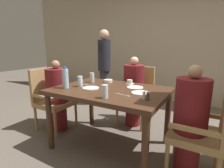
{
  "coord_description": "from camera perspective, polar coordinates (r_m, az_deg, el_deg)",
  "views": [
    {
      "loc": [
        1.06,
        -1.77,
        1.28
      ],
      "look_at": [
        0.0,
        0.05,
        0.82
      ],
      "focal_mm": 28.0,
      "sensor_mm": 36.0,
      "label": 1
    }
  ],
  "objects": [
    {
      "name": "ground_plane",
      "position": [
        2.43,
        -0.61,
        -19.35
      ],
      "size": [
        16.0,
        16.0,
        0.0
      ],
      "primitive_type": "plane",
      "color": "#60564C"
    },
    {
      "name": "wall_back",
      "position": [
        4.29,
        16.4,
        13.55
      ],
      "size": [
        8.0,
        0.06,
        2.8
      ],
      "color": "tan",
      "rests_on": "ground_plane"
    },
    {
      "name": "dining_table",
      "position": [
        2.15,
        -0.65,
        -3.94
      ],
      "size": [
        1.36,
        0.97,
        0.77
      ],
      "color": "#422819",
      "rests_on": "ground_plane"
    },
    {
      "name": "chair_left_side",
      "position": [
        2.88,
        -19.2,
        -3.91
      ],
      "size": [
        0.49,
        0.49,
        0.94
      ],
      "color": "#A88451",
      "rests_on": "ground_plane"
    },
    {
      "name": "diner_in_left_chair",
      "position": [
        2.76,
        -17.33,
        -3.47
      ],
      "size": [
        0.32,
        0.32,
        1.07
      ],
      "color": "maroon",
      "rests_on": "ground_plane"
    },
    {
      "name": "chair_far_side",
      "position": [
        2.95,
        8.09,
        -2.89
      ],
      "size": [
        0.49,
        0.49,
        0.94
      ],
      "color": "#A88451",
      "rests_on": "ground_plane"
    },
    {
      "name": "diner_in_far_chair",
      "position": [
        2.81,
        7.03,
        -2.25
      ],
      "size": [
        0.32,
        0.32,
        1.12
      ],
      "color": "maroon",
      "rests_on": "ground_plane"
    },
    {
      "name": "chair_right_side",
      "position": [
        1.93,
        28.29,
        -12.77
      ],
      "size": [
        0.49,
        0.49,
        0.94
      ],
      "color": "#A88451",
      "rests_on": "ground_plane"
    },
    {
      "name": "diner_in_right_chair",
      "position": [
        1.92,
        24.18,
        -10.55
      ],
      "size": [
        0.32,
        0.32,
        1.11
      ],
      "color": "maroon",
      "rests_on": "ground_plane"
    },
    {
      "name": "standing_host",
      "position": [
        3.78,
        -2.51,
        6.11
      ],
      "size": [
        0.27,
        0.31,
        1.61
      ],
      "color": "#2D2D33",
      "rests_on": "ground_plane"
    },
    {
      "name": "plate_main_left",
      "position": [
        2.15,
        -6.97,
        -1.32
      ],
      "size": [
        0.2,
        0.2,
        0.01
      ],
      "color": "white",
      "rests_on": "dining_table"
    },
    {
      "name": "plate_main_right",
      "position": [
        1.95,
        9.31,
        -2.9
      ],
      "size": [
        0.2,
        0.2,
        0.01
      ],
      "color": "white",
      "rests_on": "dining_table"
    },
    {
      "name": "plate_dessert_center",
      "position": [
        2.19,
        7.52,
        -1.12
      ],
      "size": [
        0.2,
        0.2,
        0.01
      ],
      "color": "white",
      "rests_on": "dining_table"
    },
    {
      "name": "teacup_with_saucer",
      "position": [
        2.39,
        5.8,
        0.58
      ],
      "size": [
        0.12,
        0.12,
        0.06
      ],
      "color": "white",
      "rests_on": "dining_table"
    },
    {
      "name": "bowl_small",
      "position": [
        2.51,
        -1.28,
        1.04
      ],
      "size": [
        0.12,
        0.12,
        0.04
      ],
      "color": "white",
      "rests_on": "dining_table"
    },
    {
      "name": "water_bottle",
      "position": [
        2.21,
        -14.98,
        1.82
      ],
      "size": [
        0.08,
        0.08,
        0.27
      ],
      "color": "#A3C6DB",
      "rests_on": "dining_table"
    },
    {
      "name": "glass_tall_near",
      "position": [
        2.27,
        -10.37,
        0.87
      ],
      "size": [
        0.06,
        0.06,
        0.14
      ],
      "color": "silver",
      "rests_on": "dining_table"
    },
    {
      "name": "glass_tall_mid",
      "position": [
        1.74,
        -2.34,
        -2.46
      ],
      "size": [
        0.06,
        0.06,
        0.14
      ],
      "color": "silver",
      "rests_on": "dining_table"
    },
    {
      "name": "glass_tall_far",
      "position": [
        2.51,
        -6.55,
        2.1
      ],
      "size": [
        0.06,
        0.06,
        0.14
      ],
      "color": "silver",
      "rests_on": "dining_table"
    },
    {
      "name": "salt_shaker",
      "position": [
        1.73,
        10.39,
        -3.66
      ],
      "size": [
        0.03,
        0.03,
        0.08
      ],
      "color": "white",
      "rests_on": "dining_table"
    },
    {
      "name": "pepper_shaker",
      "position": [
        1.72,
        11.62,
        -3.9
      ],
      "size": [
        0.03,
        0.03,
        0.08
      ],
      "color": "#4C3D2D",
      "rests_on": "dining_table"
    },
    {
      "name": "fork_beside_plate",
      "position": [
        1.85,
        3.89,
        -3.64
      ],
      "size": [
        0.19,
        0.05,
        0.0
      ],
      "color": "silver",
      "rests_on": "dining_table"
    },
    {
      "name": "knife_beside_plate",
      "position": [
        2.4,
        -9.31,
        -0.04
      ],
      "size": [
        0.2,
        0.03,
        0.0
      ],
      "color": "silver",
      "rests_on": "dining_table"
    }
  ]
}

